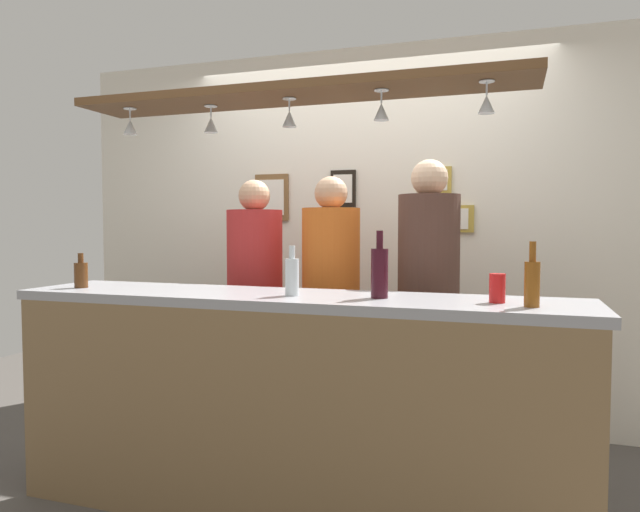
# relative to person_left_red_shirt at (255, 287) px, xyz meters

# --- Properties ---
(ground_plane) EXTENTS (8.00, 8.00, 0.00)m
(ground_plane) POSITION_rel_person_left_red_shirt_xyz_m (0.51, -0.36, -0.99)
(ground_plane) COLOR #4C4742
(back_wall) EXTENTS (4.40, 0.06, 2.60)m
(back_wall) POSITION_rel_person_left_red_shirt_xyz_m (0.51, 0.74, 0.31)
(back_wall) COLOR silver
(back_wall) RESTS_ON ground_plane
(bar_counter) EXTENTS (2.70, 0.55, 1.04)m
(bar_counter) POSITION_rel_person_left_red_shirt_xyz_m (0.51, -0.87, -0.29)
(bar_counter) COLOR #99999E
(bar_counter) RESTS_ON ground_plane
(overhead_glass_rack) EXTENTS (2.20, 0.36, 0.04)m
(overhead_glass_rack) POSITION_rel_person_left_red_shirt_xyz_m (0.51, -0.66, 0.99)
(overhead_glass_rack) COLOR brown
(hanging_wineglass_far_left) EXTENTS (0.07, 0.07, 0.13)m
(hanging_wineglass_far_left) POSITION_rel_person_left_red_shirt_xyz_m (-0.36, -0.71, 0.88)
(hanging_wineglass_far_left) COLOR silver
(hanging_wineglass_far_left) RESTS_ON overhead_glass_rack
(hanging_wineglass_left) EXTENTS (0.07, 0.07, 0.13)m
(hanging_wineglass_left) POSITION_rel_person_left_red_shirt_xyz_m (0.06, -0.64, 0.88)
(hanging_wineglass_left) COLOR silver
(hanging_wineglass_left) RESTS_ON overhead_glass_rack
(hanging_wineglass_center_left) EXTENTS (0.07, 0.07, 0.13)m
(hanging_wineglass_center_left) POSITION_rel_person_left_red_shirt_xyz_m (0.49, -0.67, 0.88)
(hanging_wineglass_center_left) COLOR silver
(hanging_wineglass_center_left) RESTS_ON overhead_glass_rack
(hanging_wineglass_center) EXTENTS (0.07, 0.07, 0.13)m
(hanging_wineglass_center) POSITION_rel_person_left_red_shirt_xyz_m (0.94, -0.70, 0.88)
(hanging_wineglass_center) COLOR silver
(hanging_wineglass_center) RESTS_ON overhead_glass_rack
(hanging_wineglass_center_right) EXTENTS (0.07, 0.07, 0.13)m
(hanging_wineglass_center_right) POSITION_rel_person_left_red_shirt_xyz_m (1.38, -0.72, 0.88)
(hanging_wineglass_center_right) COLOR silver
(hanging_wineglass_center_right) RESTS_ON overhead_glass_rack
(person_left_red_shirt) EXTENTS (0.34, 0.34, 1.64)m
(person_left_red_shirt) POSITION_rel_person_left_red_shirt_xyz_m (0.00, 0.00, 0.00)
(person_left_red_shirt) COLOR #2D334C
(person_left_red_shirt) RESTS_ON ground_plane
(person_middle_orange_shirt) EXTENTS (0.34, 0.34, 1.65)m
(person_middle_orange_shirt) POSITION_rel_person_left_red_shirt_xyz_m (0.49, -0.00, 0.01)
(person_middle_orange_shirt) COLOR #2D334C
(person_middle_orange_shirt) RESTS_ON ground_plane
(person_right_brown_shirt) EXTENTS (0.34, 0.34, 1.73)m
(person_right_brown_shirt) POSITION_rel_person_left_red_shirt_xyz_m (1.06, 0.00, 0.06)
(person_right_brown_shirt) COLOR #2D334C
(person_right_brown_shirt) RESTS_ON ground_plane
(bottle_wine_dark_red) EXTENTS (0.08, 0.08, 0.30)m
(bottle_wine_dark_red) POSITION_rel_person_left_red_shirt_xyz_m (0.94, -0.72, 0.17)
(bottle_wine_dark_red) COLOR #380F19
(bottle_wine_dark_red) RESTS_ON bar_counter
(bottle_beer_amber_tall) EXTENTS (0.06, 0.06, 0.26)m
(bottle_beer_amber_tall) POSITION_rel_person_left_red_shirt_xyz_m (1.57, -0.80, 0.15)
(bottle_beer_amber_tall) COLOR brown
(bottle_beer_amber_tall) RESTS_ON bar_counter
(bottle_soda_clear) EXTENTS (0.06, 0.06, 0.23)m
(bottle_soda_clear) POSITION_rel_person_left_red_shirt_xyz_m (0.54, -0.76, 0.15)
(bottle_soda_clear) COLOR silver
(bottle_soda_clear) RESTS_ON bar_counter
(bottle_beer_brown_stubby) EXTENTS (0.07, 0.07, 0.18)m
(bottle_beer_brown_stubby) POSITION_rel_person_left_red_shirt_xyz_m (-0.62, -0.79, 0.12)
(bottle_beer_brown_stubby) COLOR #512D14
(bottle_beer_brown_stubby) RESTS_ON bar_counter
(drink_can) EXTENTS (0.07, 0.07, 0.12)m
(drink_can) POSITION_rel_person_left_red_shirt_xyz_m (1.44, -0.72, 0.11)
(drink_can) COLOR red
(drink_can) RESTS_ON bar_counter
(picture_frame_lower_pair) EXTENTS (0.30, 0.02, 0.18)m
(picture_frame_lower_pair) POSITION_rel_person_left_red_shirt_xyz_m (1.11, 0.69, 0.42)
(picture_frame_lower_pair) COLOR #B29338
(picture_frame_lower_pair) RESTS_ON back_wall
(picture_frame_caricature) EXTENTS (0.26, 0.02, 0.34)m
(picture_frame_caricature) POSITION_rel_person_left_red_shirt_xyz_m (-0.18, 0.69, 0.58)
(picture_frame_caricature) COLOR brown
(picture_frame_caricature) RESTS_ON back_wall
(picture_frame_crest) EXTENTS (0.18, 0.02, 0.26)m
(picture_frame_crest) POSITION_rel_person_left_red_shirt_xyz_m (0.36, 0.69, 0.63)
(picture_frame_crest) COLOR black
(picture_frame_crest) RESTS_ON back_wall
(picture_frame_upper_small) EXTENTS (0.22, 0.02, 0.18)m
(picture_frame_upper_small) POSITION_rel_person_left_red_shirt_xyz_m (1.00, 0.69, 0.68)
(picture_frame_upper_small) COLOR #B29338
(picture_frame_upper_small) RESTS_ON back_wall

